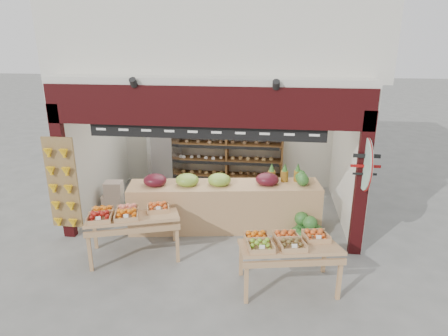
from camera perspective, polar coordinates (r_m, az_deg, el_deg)
ground at (r=8.74m, az=-1.37°, el=-7.34°), size 60.00×60.00×0.00m
shop_structure at (r=9.45m, az=-0.08°, el=19.22°), size 6.36×5.12×5.40m
banana_board at (r=8.12m, az=-22.14°, el=-2.33°), size 0.60×0.15×1.80m
gift_sign at (r=7.13m, az=19.56°, el=0.54°), size 0.04×0.93×0.92m
back_shelving at (r=10.18m, az=0.44°, el=2.95°), size 2.83×0.46×1.76m
refrigerator at (r=10.25m, az=-8.39°, el=1.60°), size 0.77×0.77×1.71m
cardboard_stack at (r=9.41m, az=-14.11°, el=-4.32°), size 1.01×0.74×0.68m
mid_counter at (r=8.17m, az=-0.03°, el=-5.23°), size 3.91×1.29×1.19m
display_table_left at (r=7.30m, az=-13.71°, el=-6.60°), size 1.78×1.33×1.01m
display_table_right at (r=6.34m, az=8.70°, el=-10.64°), size 1.65×1.11×0.98m
watermelon_pile at (r=7.96m, az=11.76°, el=-8.92°), size 0.68×0.70×0.53m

